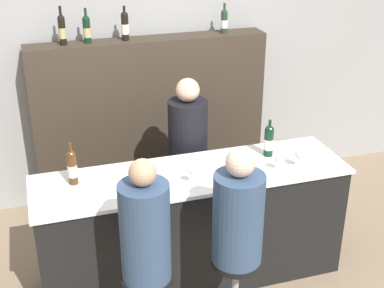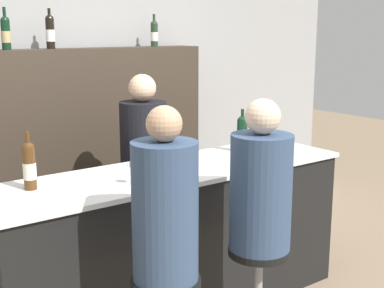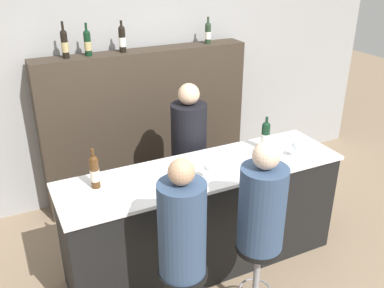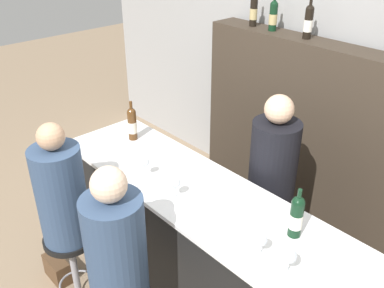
{
  "view_description": "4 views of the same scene",
  "coord_description": "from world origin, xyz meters",
  "px_view_note": "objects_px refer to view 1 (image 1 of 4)",
  "views": [
    {
      "loc": [
        -1.1,
        -3.19,
        2.97
      ],
      "look_at": [
        0.02,
        0.39,
        1.21
      ],
      "focal_mm": 50.0,
      "sensor_mm": 36.0,
      "label": 1
    },
    {
      "loc": [
        -1.9,
        -2.44,
        1.88
      ],
      "look_at": [
        0.08,
        0.23,
        1.17
      ],
      "focal_mm": 50.0,
      "sensor_mm": 36.0,
      "label": 2
    },
    {
      "loc": [
        -1.5,
        -2.51,
        2.72
      ],
      "look_at": [
        -0.11,
        0.35,
        1.24
      ],
      "focal_mm": 40.0,
      "sensor_mm": 36.0,
      "label": 3
    },
    {
      "loc": [
        1.72,
        -1.29,
        2.65
      ],
      "look_at": [
        -0.01,
        0.28,
        1.37
      ],
      "focal_mm": 40.0,
      "sensor_mm": 36.0,
      "label": 4
    }
  ],
  "objects_px": {
    "wine_bottle_backbar_1": "(87,29)",
    "bartender": "(188,167)",
    "wine_bottle_counter_0": "(72,167)",
    "wine_glass_1": "(192,172)",
    "guest_seated_left": "(145,229)",
    "wine_bottle_counter_1": "(269,140)",
    "wine_bottle_backbar_3": "(224,21)",
    "wine_glass_0": "(149,176)",
    "wine_bottle_backbar_0": "(62,29)",
    "wine_bottle_backbar_2": "(125,26)",
    "wine_glass_3": "(300,155)",
    "wine_glass_2": "(279,159)",
    "bar_stool_right": "(236,276)",
    "guest_seated_right": "(238,214)"
  },
  "relations": [
    {
      "from": "wine_bottle_backbar_1",
      "to": "bartender",
      "type": "distance_m",
      "value": 1.56
    },
    {
      "from": "wine_bottle_counter_0",
      "to": "wine_glass_1",
      "type": "relative_size",
      "value": 2.37
    },
    {
      "from": "wine_bottle_backbar_1",
      "to": "bartender",
      "type": "relative_size",
      "value": 0.2
    },
    {
      "from": "wine_bottle_counter_0",
      "to": "guest_seated_left",
      "type": "bearing_deg",
      "value": -66.36
    },
    {
      "from": "wine_bottle_counter_1",
      "to": "wine_bottle_backbar_3",
      "type": "xyz_separation_m",
      "value": [
        0.07,
        1.29,
        0.72
      ]
    },
    {
      "from": "wine_glass_0",
      "to": "guest_seated_left",
      "type": "relative_size",
      "value": 0.17
    },
    {
      "from": "wine_bottle_counter_0",
      "to": "wine_bottle_backbar_0",
      "type": "bearing_deg",
      "value": 85.06
    },
    {
      "from": "wine_bottle_backbar_1",
      "to": "wine_bottle_backbar_2",
      "type": "relative_size",
      "value": 1.01
    },
    {
      "from": "wine_glass_3",
      "to": "wine_bottle_counter_1",
      "type": "bearing_deg",
      "value": 119.44
    },
    {
      "from": "wine_glass_2",
      "to": "wine_bottle_backbar_2",
      "type": "bearing_deg",
      "value": 119.5
    },
    {
      "from": "wine_glass_3",
      "to": "bar_stool_right",
      "type": "height_order",
      "value": "wine_glass_3"
    },
    {
      "from": "wine_bottle_backbar_3",
      "to": "bar_stool_right",
      "type": "distance_m",
      "value": 2.59
    },
    {
      "from": "wine_bottle_backbar_2",
      "to": "wine_glass_2",
      "type": "distance_m",
      "value": 1.95
    },
    {
      "from": "wine_bottle_backbar_3",
      "to": "wine_glass_1",
      "type": "bearing_deg",
      "value": -117.68
    },
    {
      "from": "guest_seated_left",
      "to": "wine_glass_0",
      "type": "bearing_deg",
      "value": 74.14
    },
    {
      "from": "bar_stool_right",
      "to": "guest_seated_right",
      "type": "bearing_deg",
      "value": -90.0
    },
    {
      "from": "wine_bottle_backbar_2",
      "to": "bartender",
      "type": "distance_m",
      "value": 1.44
    },
    {
      "from": "wine_bottle_counter_1",
      "to": "guest_seated_left",
      "type": "xyz_separation_m",
      "value": [
        -1.23,
        -0.83,
        -0.08
      ]
    },
    {
      "from": "guest_seated_left",
      "to": "wine_glass_1",
      "type": "bearing_deg",
      "value": 49.06
    },
    {
      "from": "wine_bottle_counter_1",
      "to": "wine_glass_2",
      "type": "height_order",
      "value": "wine_bottle_counter_1"
    },
    {
      "from": "wine_bottle_backbar_2",
      "to": "bar_stool_right",
      "type": "relative_size",
      "value": 0.47
    },
    {
      "from": "wine_glass_3",
      "to": "bar_stool_right",
      "type": "xyz_separation_m",
      "value": [
        -0.75,
        -0.56,
        -0.58
      ]
    },
    {
      "from": "wine_glass_1",
      "to": "bar_stool_right",
      "type": "bearing_deg",
      "value": -75.37
    },
    {
      "from": "wine_bottle_counter_0",
      "to": "wine_bottle_counter_1",
      "type": "relative_size",
      "value": 1.05
    },
    {
      "from": "wine_bottle_backbar_0",
      "to": "wine_glass_3",
      "type": "bearing_deg",
      "value": -43.58
    },
    {
      "from": "wine_bottle_counter_1",
      "to": "wine_bottle_backbar_2",
      "type": "bearing_deg",
      "value": 125.27
    },
    {
      "from": "wine_bottle_backbar_1",
      "to": "wine_bottle_backbar_3",
      "type": "relative_size",
      "value": 1.11
    },
    {
      "from": "wine_bottle_backbar_2",
      "to": "wine_glass_3",
      "type": "distance_m",
      "value": 2.03
    },
    {
      "from": "wine_bottle_counter_0",
      "to": "guest_seated_left",
      "type": "xyz_separation_m",
      "value": [
        0.36,
        -0.83,
        -0.09
      ]
    },
    {
      "from": "wine_bottle_counter_0",
      "to": "bartender",
      "type": "distance_m",
      "value": 1.24
    },
    {
      "from": "wine_glass_1",
      "to": "guest_seated_right",
      "type": "height_order",
      "value": "guest_seated_right"
    },
    {
      "from": "wine_bottle_backbar_0",
      "to": "wine_bottle_backbar_3",
      "type": "height_order",
      "value": "wine_bottle_backbar_0"
    },
    {
      "from": "wine_bottle_counter_0",
      "to": "guest_seated_left",
      "type": "distance_m",
      "value": 0.91
    },
    {
      "from": "wine_glass_1",
      "to": "wine_glass_3",
      "type": "height_order",
      "value": "wine_glass_3"
    },
    {
      "from": "wine_bottle_counter_0",
      "to": "bartender",
      "type": "bearing_deg",
      "value": 25.44
    },
    {
      "from": "wine_bottle_backbar_1",
      "to": "wine_bottle_backbar_0",
      "type": "bearing_deg",
      "value": 180.0
    },
    {
      "from": "wine_bottle_counter_0",
      "to": "wine_bottle_backbar_3",
      "type": "distance_m",
      "value": 2.23
    },
    {
      "from": "wine_bottle_backbar_0",
      "to": "guest_seated_right",
      "type": "relative_size",
      "value": 0.41
    },
    {
      "from": "guest_seated_left",
      "to": "wine_bottle_backbar_3",
      "type": "bearing_deg",
      "value": 58.38
    },
    {
      "from": "wine_bottle_backbar_3",
      "to": "guest_seated_left",
      "type": "xyz_separation_m",
      "value": [
        -1.3,
        -2.12,
        -0.8
      ]
    },
    {
      "from": "wine_bottle_counter_0",
      "to": "wine_glass_2",
      "type": "bearing_deg",
      "value": -9.62
    },
    {
      "from": "wine_glass_1",
      "to": "wine_glass_2",
      "type": "distance_m",
      "value": 0.71
    },
    {
      "from": "bar_stool_right",
      "to": "wine_glass_3",
      "type": "bearing_deg",
      "value": 36.98
    },
    {
      "from": "wine_glass_0",
      "to": "wine_glass_3",
      "type": "xyz_separation_m",
      "value": [
        1.22,
        -0.0,
        -0.0
      ]
    },
    {
      "from": "wine_bottle_counter_1",
      "to": "bartender",
      "type": "xyz_separation_m",
      "value": [
        -0.55,
        0.5,
        -0.41
      ]
    },
    {
      "from": "wine_bottle_backbar_1",
      "to": "guest_seated_left",
      "type": "bearing_deg",
      "value": -89.15
    },
    {
      "from": "wine_bottle_backbar_0",
      "to": "wine_bottle_counter_1",
      "type": "bearing_deg",
      "value": -40.99
    },
    {
      "from": "wine_bottle_counter_0",
      "to": "guest_seated_right",
      "type": "bearing_deg",
      "value": -39.69
    },
    {
      "from": "wine_bottle_backbar_1",
      "to": "wine_glass_2",
      "type": "distance_m",
      "value": 2.13
    },
    {
      "from": "wine_bottle_counter_1",
      "to": "wine_glass_2",
      "type": "bearing_deg",
      "value": -97.07
    }
  ]
}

